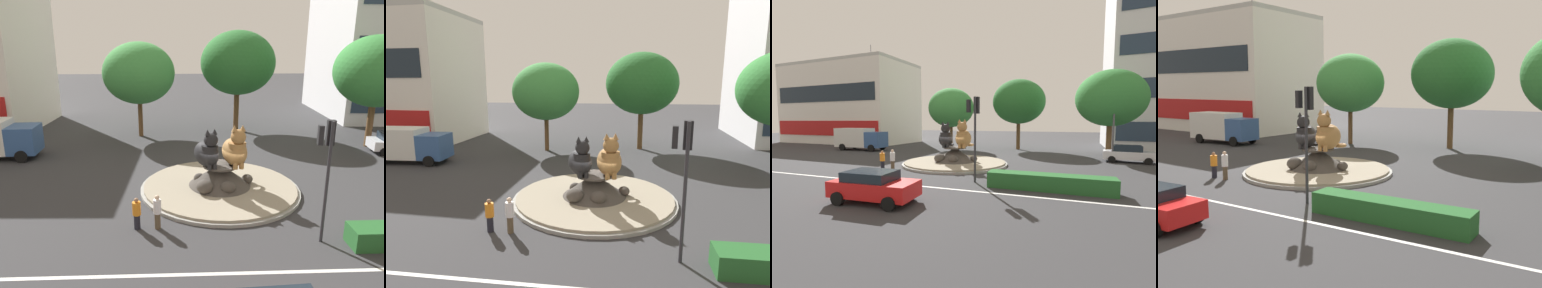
% 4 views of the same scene
% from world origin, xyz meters
% --- Properties ---
extents(ground_plane, '(160.00, 160.00, 0.00)m').
position_xyz_m(ground_plane, '(0.00, 0.00, 0.00)').
color(ground_plane, '#333335').
extents(lane_centreline, '(112.00, 0.20, 0.01)m').
position_xyz_m(lane_centreline, '(0.00, -8.05, 0.00)').
color(lane_centreline, silver).
rests_on(lane_centreline, ground).
extents(roundabout_island, '(9.31, 9.31, 1.57)m').
position_xyz_m(roundabout_island, '(-0.01, -0.02, 0.48)').
color(roundabout_island, gray).
rests_on(roundabout_island, ground).
extents(cat_statue_black, '(1.90, 2.60, 2.29)m').
position_xyz_m(cat_statue_black, '(-0.77, -0.26, 2.41)').
color(cat_statue_black, black).
rests_on(cat_statue_black, roundabout_island).
extents(cat_statue_tabby, '(1.71, 2.69, 2.48)m').
position_xyz_m(cat_statue_tabby, '(0.84, -0.14, 2.48)').
color(cat_statue_tabby, '#9E703D').
rests_on(cat_statue_tabby, roundabout_island).
extents(traffic_light_mast, '(0.77, 0.48, 5.40)m').
position_xyz_m(traffic_light_mast, '(3.72, -5.83, 3.94)').
color(traffic_light_mast, '#2D2D33').
rests_on(traffic_light_mast, ground).
extents(shophouse_block, '(23.66, 12.59, 17.67)m').
position_xyz_m(shophouse_block, '(-27.99, 17.43, 7.05)').
color(shophouse_block, silver).
rests_on(shophouse_block, ground).
extents(clipped_hedge_strip, '(6.84, 1.20, 0.90)m').
position_xyz_m(clipped_hedge_strip, '(8.28, -6.37, 0.45)').
color(clipped_hedge_strip, '#235B28').
rests_on(clipped_hedge_strip, ground).
extents(broadleaf_tree_behind_island, '(6.42, 6.42, 8.49)m').
position_xyz_m(broadleaf_tree_behind_island, '(-5.84, 12.93, 5.75)').
color(broadleaf_tree_behind_island, brown).
rests_on(broadleaf_tree_behind_island, ground).
extents(second_tree_near_tower, '(7.06, 7.06, 9.53)m').
position_xyz_m(second_tree_near_tower, '(3.32, 14.91, 6.51)').
color(second_tree_near_tower, brown).
rests_on(second_tree_near_tower, ground).
extents(third_tree_left, '(6.67, 6.67, 9.03)m').
position_xyz_m(third_tree_left, '(13.45, 8.70, 6.18)').
color(third_tree_left, brown).
rests_on(third_tree_left, ground).
extents(streetlight_arm, '(2.04, 0.65, 6.68)m').
position_xyz_m(streetlight_arm, '(13.17, 6.12, 3.91)').
color(streetlight_arm, '#4C4C51').
rests_on(streetlight_arm, ground).
extents(pedestrian_white_shirt, '(0.37, 0.37, 1.69)m').
position_xyz_m(pedestrian_white_shirt, '(-3.43, -4.48, 0.89)').
color(pedestrian_white_shirt, brown).
rests_on(pedestrian_white_shirt, ground).
extents(pedestrian_orange_shirt, '(0.40, 0.40, 1.57)m').
position_xyz_m(pedestrian_orange_shirt, '(-4.38, -4.48, 0.81)').
color(pedestrian_orange_shirt, black).
rests_on(pedestrian_orange_shirt, ground).
extents(hatchback_near_shophouse, '(4.53, 2.56, 1.61)m').
position_xyz_m(hatchback_near_shophouse, '(14.85, 6.74, 0.84)').
color(hatchback_near_shophouse, silver).
rests_on(hatchback_near_shophouse, ground).
extents(parked_car_right, '(4.17, 2.25, 1.51)m').
position_xyz_m(parked_car_right, '(0.54, -11.56, 0.80)').
color(parked_car_right, red).
rests_on(parked_car_right, ground).
extents(delivery_box_truck, '(6.94, 2.87, 2.93)m').
position_xyz_m(delivery_box_truck, '(-16.44, 6.63, 1.60)').
color(delivery_box_truck, '#335693').
rests_on(delivery_box_truck, ground).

